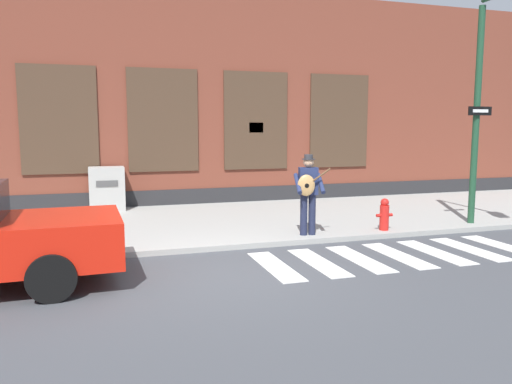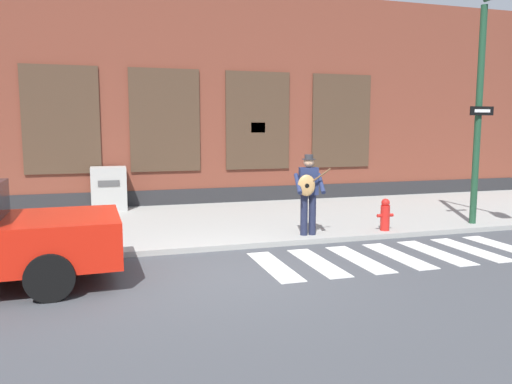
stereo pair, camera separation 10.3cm
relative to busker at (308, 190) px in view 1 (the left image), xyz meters
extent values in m
plane|color=#424449|center=(-2.31, -1.90, -1.06)|extent=(160.00, 160.00, 0.00)
cube|color=#9E9E99|center=(-2.31, 2.32, -1.01)|extent=(28.00, 5.40, 0.11)
cube|color=brown|center=(-2.31, 7.02, 2.10)|extent=(28.00, 4.00, 6.32)
cube|color=#28282B|center=(-2.31, 5.00, -0.79)|extent=(28.00, 0.04, 0.55)
cube|color=#473323|center=(-5.07, 4.99, 1.48)|extent=(1.98, 0.06, 2.90)
cube|color=black|center=(-5.07, 4.98, 1.48)|extent=(1.86, 0.03, 2.78)
cube|color=#473323|center=(-2.31, 4.99, 1.48)|extent=(1.98, 0.06, 2.90)
cube|color=black|center=(-2.31, 4.98, 1.48)|extent=(1.86, 0.03, 2.78)
cube|color=#473323|center=(0.45, 4.99, 1.48)|extent=(1.98, 0.06, 2.90)
cube|color=black|center=(0.45, 4.98, 1.48)|extent=(1.86, 0.03, 2.78)
cube|color=#473323|center=(3.21, 4.99, 1.48)|extent=(1.98, 0.06, 2.90)
cube|color=black|center=(3.21, 4.98, 1.48)|extent=(1.86, 0.03, 2.78)
cube|color=yellow|center=(0.45, 4.97, 1.28)|extent=(0.44, 0.02, 0.30)
cube|color=silver|center=(-1.32, -1.68, -1.06)|extent=(0.42, 1.90, 0.01)
cube|color=silver|center=(-0.52, -1.68, -1.06)|extent=(0.42, 1.90, 0.01)
cube|color=silver|center=(0.27, -1.68, -1.06)|extent=(0.42, 1.90, 0.01)
cube|color=silver|center=(1.07, -1.68, -1.06)|extent=(0.42, 1.90, 0.01)
cube|color=silver|center=(1.87, -1.68, -1.06)|extent=(0.42, 1.90, 0.01)
cube|color=silver|center=(2.66, -1.68, -1.06)|extent=(0.42, 1.90, 0.01)
cube|color=silver|center=(3.46, -1.68, -1.06)|extent=(0.42, 1.90, 0.01)
cube|color=silver|center=(-3.87, -0.92, -0.32)|extent=(0.07, 0.24, 0.12)
cube|color=silver|center=(-3.84, -2.06, -0.32)|extent=(0.07, 0.24, 0.12)
cylinder|color=black|center=(-4.81, -0.64, -0.73)|extent=(0.67, 0.26, 0.66)
cylinder|color=black|center=(-4.76, -2.39, -0.73)|extent=(0.67, 0.26, 0.66)
cylinder|color=#1E233D|center=(0.11, 0.02, -0.53)|extent=(0.15, 0.15, 0.85)
cylinder|color=#1E233D|center=(-0.07, 0.03, -0.53)|extent=(0.15, 0.15, 0.85)
cube|color=navy|center=(0.02, 0.04, 0.17)|extent=(0.41, 0.29, 0.56)
sphere|color=tan|center=(0.02, 0.04, 0.57)|extent=(0.22, 0.22, 0.22)
cylinder|color=#333338|center=(0.02, 0.04, 0.63)|extent=(0.28, 0.27, 0.02)
cylinder|color=#333338|center=(0.02, 0.04, 0.68)|extent=(0.18, 0.18, 0.09)
cylinder|color=navy|center=(0.23, -0.11, 0.13)|extent=(0.18, 0.52, 0.39)
cylinder|color=navy|center=(-0.24, -0.02, 0.13)|extent=(0.18, 0.52, 0.39)
ellipsoid|color=tan|center=(-0.09, -0.13, 0.10)|extent=(0.38, 0.19, 0.44)
cylinder|color=black|center=(-0.11, -0.19, 0.10)|extent=(0.09, 0.03, 0.09)
cylinder|color=brown|center=(0.16, -0.20, 0.28)|extent=(0.47, 0.12, 0.34)
cylinder|color=#1E472D|center=(4.21, 0.10, 1.51)|extent=(0.15, 0.15, 4.93)
cube|color=black|center=(4.21, -0.01, 1.64)|extent=(0.60, 0.06, 0.20)
cube|color=white|center=(4.20, -0.03, 1.64)|extent=(0.40, 0.03, 0.07)
cube|color=#ADADA8|center=(-3.91, 4.57, -0.37)|extent=(0.92, 0.66, 1.17)
cube|color=#4C4C4C|center=(-3.91, 4.23, -0.19)|extent=(0.55, 0.02, 0.16)
cylinder|color=red|center=(1.80, -0.03, -0.68)|extent=(0.20, 0.20, 0.55)
sphere|color=red|center=(1.80, -0.03, -0.35)|extent=(0.18, 0.18, 0.18)
cylinder|color=red|center=(1.66, -0.03, -0.63)|extent=(0.10, 0.07, 0.07)
cylinder|color=red|center=(1.94, -0.03, -0.63)|extent=(0.10, 0.07, 0.07)
camera|label=1|loc=(-4.09, -9.40, 1.26)|focal=35.00mm
camera|label=2|loc=(-3.99, -9.43, 1.26)|focal=35.00mm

